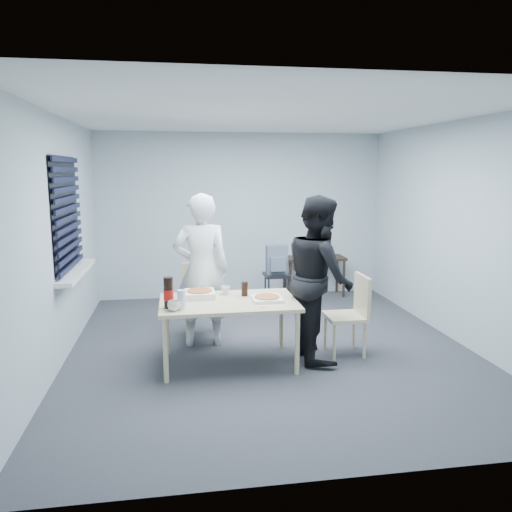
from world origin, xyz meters
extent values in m
plane|color=#2E2E33|center=(0.00, 0.00, 0.00)|extent=(5.00, 5.00, 0.00)
plane|color=white|center=(0.00, 0.00, 2.60)|extent=(5.00, 5.00, 0.00)
plane|color=#ABBABE|center=(0.00, 2.50, 1.30)|extent=(4.50, 0.00, 4.50)
plane|color=#ABBABE|center=(0.00, -2.50, 1.30)|extent=(4.50, 0.00, 4.50)
plane|color=#ABBABE|center=(-2.25, 0.00, 1.30)|extent=(0.00, 5.00, 5.00)
plane|color=#ABBABE|center=(2.25, 0.00, 1.30)|extent=(0.00, 5.00, 5.00)
plane|color=black|center=(-2.23, 0.40, 1.55)|extent=(0.00, 1.30, 1.30)
cube|color=black|center=(-2.21, 0.40, 1.55)|extent=(0.04, 1.30, 1.25)
cube|color=silver|center=(-2.16, 0.40, 0.89)|extent=(0.18, 1.42, 0.05)
cube|color=beige|center=(-0.51, -0.39, 0.67)|extent=(1.41, 0.89, 0.04)
cylinder|color=beige|center=(-1.16, -0.77, 0.32)|extent=(0.05, 0.05, 0.65)
cylinder|color=beige|center=(-1.16, 0.00, 0.32)|extent=(0.05, 0.05, 0.65)
cylinder|color=beige|center=(0.13, -0.77, 0.32)|extent=(0.05, 0.05, 0.65)
cylinder|color=beige|center=(0.13, 0.00, 0.32)|extent=(0.05, 0.05, 0.65)
cube|color=beige|center=(-0.77, 0.55, 0.43)|extent=(0.42, 0.42, 0.04)
cube|color=beige|center=(-0.77, 0.74, 0.67)|extent=(0.42, 0.04, 0.44)
cylinder|color=beige|center=(-0.94, 0.38, 0.21)|extent=(0.03, 0.03, 0.41)
cylinder|color=beige|center=(-0.94, 0.72, 0.21)|extent=(0.03, 0.03, 0.41)
cylinder|color=beige|center=(-0.60, 0.38, 0.21)|extent=(0.03, 0.03, 0.41)
cylinder|color=beige|center=(-0.60, 0.72, 0.21)|extent=(0.03, 0.03, 0.41)
cube|color=beige|center=(0.78, -0.31, 0.43)|extent=(0.42, 0.42, 0.04)
cube|color=beige|center=(0.97, -0.31, 0.67)|extent=(0.04, 0.42, 0.44)
cylinder|color=beige|center=(0.61, -0.48, 0.21)|extent=(0.03, 0.03, 0.41)
cylinder|color=beige|center=(0.61, -0.14, 0.21)|extent=(0.03, 0.03, 0.41)
cylinder|color=beige|center=(0.95, -0.48, 0.21)|extent=(0.03, 0.03, 0.41)
cylinder|color=beige|center=(0.95, -0.14, 0.21)|extent=(0.03, 0.03, 0.41)
imported|color=silver|center=(-0.76, 0.26, 0.89)|extent=(0.65, 0.42, 1.77)
imported|color=black|center=(0.47, -0.34, 0.89)|extent=(0.47, 0.86, 1.77)
cube|color=black|center=(1.16, 2.28, 0.62)|extent=(0.96, 0.43, 0.04)
cylinder|color=black|center=(0.72, 2.11, 0.30)|extent=(0.04, 0.04, 0.60)
cylinder|color=black|center=(0.72, 2.45, 0.30)|extent=(0.04, 0.04, 0.60)
cylinder|color=black|center=(1.60, 2.11, 0.30)|extent=(0.04, 0.04, 0.60)
cylinder|color=black|center=(1.60, 2.45, 0.30)|extent=(0.04, 0.04, 0.60)
cube|color=black|center=(0.41, 1.69, 0.49)|extent=(0.37, 0.37, 0.04)
cylinder|color=black|center=(0.27, 1.55, 0.23)|extent=(0.04, 0.04, 0.47)
cylinder|color=black|center=(0.27, 1.83, 0.23)|extent=(0.04, 0.04, 0.47)
cylinder|color=black|center=(0.56, 1.55, 0.23)|extent=(0.04, 0.04, 0.47)
cylinder|color=black|center=(0.56, 1.83, 0.23)|extent=(0.04, 0.04, 0.47)
cube|color=slate|center=(0.41, 1.69, 0.72)|extent=(0.31, 0.16, 0.43)
cube|color=slate|center=(0.41, 1.58, 0.67)|extent=(0.22, 0.06, 0.20)
cube|color=white|center=(-0.80, -0.20, 0.70)|extent=(0.31, 0.31, 0.03)
cube|color=white|center=(-0.80, -0.20, 0.74)|extent=(0.31, 0.31, 0.03)
cylinder|color=#CC7F38|center=(-0.80, -0.20, 0.76)|extent=(0.27, 0.27, 0.01)
cube|color=white|center=(-0.12, -0.44, 0.70)|extent=(0.31, 0.31, 0.03)
cylinder|color=#CC7F38|center=(-0.12, -0.44, 0.73)|extent=(0.26, 0.26, 0.01)
imported|color=silver|center=(-1.07, -0.68, 0.74)|extent=(0.17, 0.17, 0.10)
imported|color=silver|center=(-0.52, -0.12, 0.73)|extent=(0.10, 0.10, 0.09)
cylinder|color=black|center=(-0.32, -0.22, 0.76)|extent=(0.07, 0.07, 0.15)
cylinder|color=black|center=(-1.12, -0.58, 0.84)|extent=(0.09, 0.09, 0.31)
cylinder|color=red|center=(-1.12, -0.58, 0.82)|extent=(0.10, 0.10, 0.10)
cylinder|color=silver|center=(-1.00, -0.64, 0.78)|extent=(0.09, 0.09, 0.19)
torus|color=red|center=(-0.20, -0.72, 0.69)|extent=(0.06, 0.06, 0.00)
cube|color=white|center=(1.01, 2.27, 0.64)|extent=(0.26, 0.31, 0.00)
cube|color=black|center=(1.38, 2.32, 0.67)|extent=(0.13, 0.09, 0.06)
camera|label=1|loc=(-1.02, -5.39, 2.03)|focal=35.00mm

